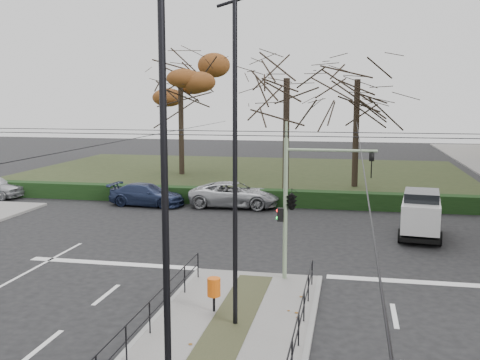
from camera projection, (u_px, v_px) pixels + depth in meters
The scene contains 15 objects.
ground at pixel (230, 330), 16.05m from camera, with size 140.00×140.00×0.00m, color black.
park at pixel (241, 174), 48.24m from camera, with size 38.00×26.00×0.10m, color #262F17.
hedge at pixel (200, 195), 35.18m from camera, with size 38.00×1.00×1.00m, color black.
median_railing at pixel (206, 335), 13.38m from camera, with size 4.14×13.24×0.92m.
catenary at pixel (241, 202), 17.12m from camera, with size 20.00×34.00×6.00m.
traffic_light at pixel (294, 198), 19.71m from camera, with size 3.42×1.95×5.04m.
litter_bin at pixel (214, 288), 16.97m from camera, with size 0.41×0.41×1.04m.
streetlamp_median_near at pixel (167, 227), 9.58m from camera, with size 0.70×0.14×8.39m.
streetlamp_median_far at pixel (236, 162), 15.44m from camera, with size 0.77×0.16×9.20m.
parked_car_third at pixel (147, 195), 34.33m from camera, with size 1.90×4.68×1.36m, color #1F2949.
parked_car_fourth at pixel (235, 195), 33.92m from camera, with size 2.50×5.42×1.50m, color #A1A3A8.
white_van at pixel (421, 213), 26.47m from camera, with size 2.29×4.25×2.23m.
rust_tree at pixel (180, 74), 46.57m from camera, with size 8.97×8.97×11.05m.
bare_tree_center at pixel (357, 87), 40.19m from camera, with size 7.60×7.60×10.31m.
bare_tree_near at pixel (287, 87), 37.73m from camera, with size 6.29×6.29×10.31m.
Camera 1 is at (3.27, -14.89, 6.60)m, focal length 42.00 mm.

